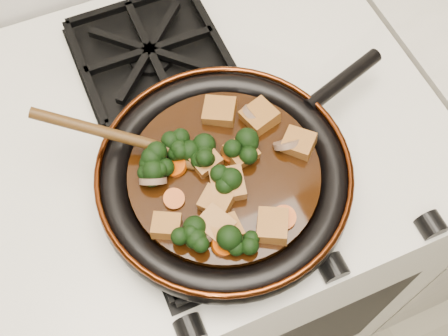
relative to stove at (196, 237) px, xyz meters
name	(u,v)px	position (x,y,z in m)	size (l,w,h in m)	color
stove	(196,237)	(0.00, 0.00, 0.00)	(0.76, 0.60, 0.90)	beige
burner_grate_front	(220,203)	(0.00, -0.14, 0.46)	(0.23, 0.23, 0.03)	black
burner_grate_back	(150,54)	(0.00, 0.14, 0.46)	(0.23, 0.23, 0.03)	black
skillet	(225,176)	(0.02, -0.12, 0.49)	(0.46, 0.34, 0.05)	black
braising_sauce	(224,175)	(0.01, -0.12, 0.50)	(0.25, 0.25, 0.02)	black
tofu_cube_0	(220,112)	(0.04, -0.04, 0.52)	(0.04, 0.04, 0.02)	brown
tofu_cube_1	(204,160)	(0.00, -0.10, 0.52)	(0.04, 0.04, 0.02)	brown
tofu_cube_2	(216,225)	(-0.03, -0.19, 0.52)	(0.04, 0.04, 0.02)	brown
tofu_cube_3	(226,230)	(-0.02, -0.20, 0.52)	(0.04, 0.03, 0.02)	brown
tofu_cube_4	(299,143)	(0.12, -0.12, 0.52)	(0.04, 0.04, 0.02)	brown
tofu_cube_5	(241,153)	(0.04, -0.11, 0.52)	(0.04, 0.04, 0.02)	brown
tofu_cube_6	(228,185)	(0.01, -0.14, 0.52)	(0.04, 0.04, 0.02)	brown
tofu_cube_7	(166,226)	(-0.08, -0.16, 0.52)	(0.03, 0.03, 0.02)	brown
tofu_cube_8	(260,117)	(0.09, -0.07, 0.52)	(0.04, 0.04, 0.02)	brown
tofu_cube_9	(216,202)	(-0.01, -0.16, 0.52)	(0.04, 0.03, 0.02)	brown
tofu_cube_10	(273,226)	(0.04, -0.22, 0.52)	(0.04, 0.04, 0.02)	brown
broccoli_floret_0	(154,172)	(-0.07, -0.09, 0.52)	(0.06, 0.06, 0.05)	black
broccoli_floret_1	(242,150)	(0.05, -0.11, 0.52)	(0.06, 0.06, 0.06)	black
broccoli_floret_2	(242,243)	(-0.01, -0.22, 0.52)	(0.06, 0.06, 0.05)	black
broccoli_floret_3	(181,147)	(-0.02, -0.07, 0.52)	(0.05, 0.05, 0.05)	black
broccoli_floret_4	(199,155)	(-0.01, -0.09, 0.52)	(0.06, 0.06, 0.05)	black
broccoli_floret_5	(227,185)	(0.01, -0.15, 0.52)	(0.06, 0.06, 0.05)	black
broccoli_floret_6	(158,163)	(-0.06, -0.08, 0.52)	(0.06, 0.06, 0.06)	black
broccoli_floret_7	(190,240)	(-0.06, -0.20, 0.52)	(0.06, 0.06, 0.05)	black
carrot_coin_0	(234,153)	(0.04, -0.10, 0.51)	(0.03, 0.03, 0.01)	#AC3C04
carrot_coin_1	(174,199)	(-0.06, -0.13, 0.51)	(0.03, 0.03, 0.01)	#AC3C04
carrot_coin_2	(223,245)	(-0.03, -0.21, 0.51)	(0.03, 0.03, 0.01)	#AC3C04
carrot_coin_3	(284,217)	(0.06, -0.21, 0.51)	(0.03, 0.03, 0.01)	#AC3C04
carrot_coin_4	(176,166)	(-0.04, -0.09, 0.51)	(0.03, 0.03, 0.01)	#AC3C04
mushroom_slice_0	(154,160)	(-0.06, -0.07, 0.52)	(0.03, 0.03, 0.01)	brown
mushroom_slice_1	(153,181)	(-0.08, -0.10, 0.52)	(0.04, 0.04, 0.01)	brown
mushroom_slice_2	(287,144)	(0.11, -0.12, 0.52)	(0.04, 0.04, 0.01)	brown
mushroom_slice_3	(253,115)	(0.08, -0.06, 0.52)	(0.04, 0.04, 0.01)	brown
mushroom_slice_4	(202,233)	(-0.05, -0.19, 0.52)	(0.03, 0.03, 0.01)	brown
wooden_spoon	(152,145)	(-0.06, -0.06, 0.53)	(0.13, 0.10, 0.22)	#42280E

